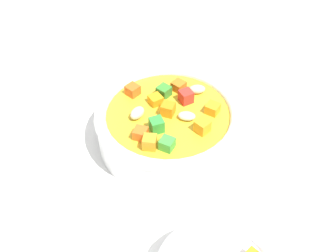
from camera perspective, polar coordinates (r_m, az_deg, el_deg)
ground_plane at (r=58.72cm, az=0.00°, el=-2.49°), size 140.00×140.00×2.00cm
soup_bowl_main at (r=55.81cm, az=0.00°, el=0.28°), size 18.39×18.39×6.46cm
spoon at (r=64.72cm, az=-10.64°, el=3.75°), size 15.94×17.67×0.79cm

